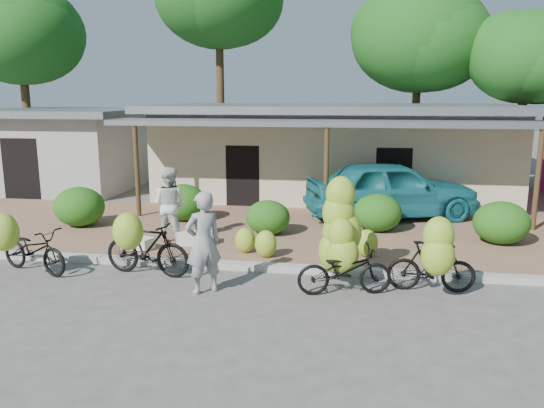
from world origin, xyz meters
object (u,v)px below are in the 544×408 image
(vendor, at_px, (203,243))
(sack_near, at_px, (195,238))
(bike_left, at_px, (144,246))
(sack_far, at_px, (138,243))
(tree_center_right, at_px, (415,36))
(bystander, at_px, (169,204))
(teal_van, at_px, (391,189))
(bike_far_left, at_px, (29,247))
(tree_back_left, at_px, (17,31))
(bike_center, at_px, (342,247))
(tree_near_right, at_px, (521,55))
(bike_right, at_px, (433,260))

(vendor, bearing_deg, sack_near, -108.20)
(bike_left, bearing_deg, sack_far, 36.95)
(tree_center_right, relative_size, bystander, 4.61)
(bike_left, height_order, sack_near, bike_left)
(teal_van, bearing_deg, tree_center_right, -26.99)
(bike_left, distance_m, sack_far, 1.76)
(bike_far_left, relative_size, bystander, 1.06)
(teal_van, bearing_deg, vendor, 130.36)
(tree_back_left, xyz_separation_m, bike_center, (14.26, -11.96, -5.53))
(bike_left, xyz_separation_m, bike_center, (4.03, -0.10, 0.18))
(bike_left, relative_size, vendor, 1.02)
(tree_near_right, height_order, bystander, tree_near_right)
(bike_far_left, height_order, sack_far, bike_far_left)
(vendor, bearing_deg, bike_left, -63.51)
(sack_near, relative_size, sack_far, 1.13)
(tree_center_right, height_order, bike_left, tree_center_right)
(vendor, height_order, teal_van, vendor)
(bike_center, distance_m, teal_van, 5.99)
(tree_back_left, bearing_deg, teal_van, -21.44)
(bike_left, height_order, bike_center, bike_center)
(tree_back_left, height_order, bike_center, tree_back_left)
(bystander, bearing_deg, teal_van, -138.28)
(bike_far_left, height_order, vendor, vendor)
(tree_near_right, xyz_separation_m, teal_van, (-5.43, -7.61, -4.29))
(tree_back_left, relative_size, bike_center, 3.88)
(tree_center_right, distance_m, vendor, 17.71)
(bike_center, distance_m, sack_near, 4.26)
(tree_near_right, relative_size, bike_left, 3.52)
(bike_right, relative_size, teal_van, 0.33)
(tree_center_right, distance_m, teal_van, 11.07)
(tree_center_right, bearing_deg, tree_near_right, -26.57)
(bike_far_left, distance_m, sack_far, 2.41)
(bystander, bearing_deg, tree_center_right, -108.15)
(sack_far, height_order, bystander, bystander)
(tree_center_right, relative_size, bike_center, 3.94)
(bike_far_left, relative_size, bike_left, 0.99)
(bike_left, xyz_separation_m, bike_right, (5.73, -0.20, 0.03))
(tree_center_right, bearing_deg, bike_right, -93.84)
(tree_center_right, distance_m, sack_far, 16.88)
(teal_van, bearing_deg, sack_near, 108.03)
(bike_center, xyz_separation_m, bystander, (-4.28, 2.40, 0.20))
(bike_right, bearing_deg, tree_back_left, 52.99)
(bike_left, relative_size, sack_near, 2.35)
(bystander, bearing_deg, bike_center, 160.84)
(tree_back_left, xyz_separation_m, vendor, (11.69, -12.54, -5.39))
(bike_right, distance_m, vendor, 4.30)
(sack_near, bearing_deg, tree_center_right, 64.43)
(tree_center_right, height_order, vendor, tree_center_right)
(bike_right, bearing_deg, bystander, 67.33)
(bike_center, height_order, sack_far, bike_center)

